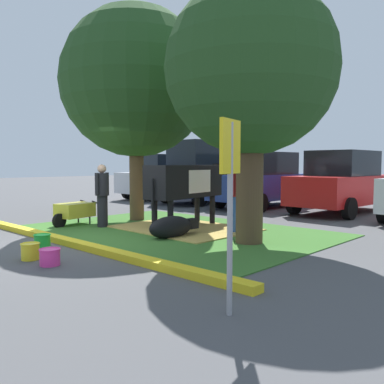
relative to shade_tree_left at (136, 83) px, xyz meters
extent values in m
plane|color=#4C4C4F|center=(1.63, -2.59, -3.85)|extent=(80.00, 80.00, 0.00)
cube|color=#386B28|center=(2.14, -0.57, -3.84)|extent=(7.03, 4.89, 0.02)
cube|color=yellow|center=(2.14, -3.16, -3.79)|extent=(8.23, 0.24, 0.12)
cube|color=tan|center=(2.08, -0.23, -3.82)|extent=(3.26, 2.47, 0.04)
cylinder|color=brown|center=(0.00, 0.00, -2.64)|extent=(0.40, 0.40, 2.41)
sphere|color=#23471E|center=(0.00, 0.00, 0.01)|extent=(4.15, 4.15, 4.15)
cylinder|color=#4C3823|center=(4.29, -0.59, -2.71)|extent=(0.54, 0.54, 2.28)
sphere|color=#23471E|center=(4.29, -0.59, -0.39)|extent=(3.39, 3.39, 3.39)
cube|color=black|center=(1.93, -0.03, -2.68)|extent=(0.97, 2.37, 0.80)
cube|color=white|center=(1.91, 0.12, -2.68)|extent=(0.82, 0.98, 0.56)
cylinder|color=black|center=(1.78, 1.29, -2.58)|extent=(0.39, 0.67, 0.58)
cube|color=black|center=(1.74, 1.61, -2.40)|extent=(0.31, 0.47, 0.32)
cube|color=white|center=(1.71, 1.81, -2.44)|extent=(0.21, 0.14, 0.20)
cylinder|color=black|center=(1.59, 0.80, -3.46)|extent=(0.14, 0.14, 0.77)
cylinder|color=black|center=(2.07, 0.86, -3.46)|extent=(0.14, 0.14, 0.77)
cylinder|color=black|center=(1.79, -0.91, -3.46)|extent=(0.14, 0.14, 0.77)
cylinder|color=black|center=(2.28, -0.86, -3.46)|extent=(0.14, 0.14, 0.77)
cylinder|color=black|center=(2.07, -1.22, -2.93)|extent=(0.06, 0.06, 0.70)
ellipsoid|color=black|center=(2.72, -1.27, -3.61)|extent=(0.56, 1.13, 0.48)
cube|color=black|center=(2.77, -0.68, -3.59)|extent=(0.22, 0.29, 0.22)
cube|color=silver|center=(2.78, -0.56, -3.59)|extent=(0.10, 0.07, 0.16)
cylinder|color=black|center=(2.57, -0.91, -3.79)|extent=(0.13, 0.36, 0.10)
cylinder|color=black|center=(0.41, -1.43, -3.44)|extent=(0.26, 0.26, 0.81)
cylinder|color=black|center=(0.41, -1.43, -2.76)|extent=(0.34, 0.34, 0.56)
sphere|color=tan|center=(0.41, -1.43, -2.37)|extent=(0.22, 0.22, 0.22)
cylinder|color=black|center=(0.33, -1.22, -2.73)|extent=(0.09, 0.09, 0.53)
cylinder|color=black|center=(0.49, -1.64, -2.73)|extent=(0.09, 0.09, 0.53)
cylinder|color=#23478C|center=(3.38, 0.19, -3.42)|extent=(0.26, 0.26, 0.86)
cylinder|color=maroon|center=(3.38, 0.19, -2.70)|extent=(0.34, 0.34, 0.59)
sphere|color=tan|center=(3.38, 0.19, -2.29)|extent=(0.23, 0.23, 0.23)
cylinder|color=maroon|center=(3.41, -0.02, -2.67)|extent=(0.09, 0.09, 0.56)
cylinder|color=maroon|center=(3.35, 0.41, -2.67)|extent=(0.09, 0.09, 0.56)
cylinder|color=maroon|center=(2.93, 0.91, -3.44)|extent=(0.26, 0.26, 0.81)
cylinder|color=black|center=(2.93, 0.91, -2.76)|extent=(0.34, 0.34, 0.56)
sphere|color=beige|center=(2.93, 0.91, -2.37)|extent=(0.22, 0.22, 0.22)
cylinder|color=black|center=(3.14, 0.83, -2.73)|extent=(0.09, 0.09, 0.53)
cylinder|color=black|center=(2.72, 0.98, -2.73)|extent=(0.09, 0.09, 0.53)
cube|color=gold|center=(-0.42, -1.71, -3.45)|extent=(0.75, 0.99, 0.36)
cylinder|color=black|center=(-0.33, -2.21, -3.67)|extent=(0.16, 0.37, 0.36)
cylinder|color=black|center=(-0.25, -1.38, -3.73)|extent=(0.04, 0.04, 0.24)
cylinder|color=black|center=(-0.69, -1.46, -3.73)|extent=(0.04, 0.04, 0.24)
cylinder|color=black|center=(-0.31, -1.04, -3.33)|extent=(0.13, 0.53, 0.23)
cylinder|color=black|center=(-0.75, -1.11, -3.33)|extent=(0.13, 0.53, 0.23)
cylinder|color=#99999E|center=(6.41, -3.93, -2.84)|extent=(0.06, 0.06, 2.03)
cube|color=yellow|center=(6.41, -3.93, -2.07)|extent=(0.15, 0.44, 0.56)
cylinder|color=green|center=(1.75, -3.69, -3.72)|extent=(0.30, 0.30, 0.26)
torus|color=green|center=(1.75, -3.69, -3.58)|extent=(0.32, 0.32, 0.02)
cylinder|color=yellow|center=(2.44, -4.24, -3.71)|extent=(0.29, 0.29, 0.27)
torus|color=yellow|center=(2.44, -4.24, -3.58)|extent=(0.32, 0.32, 0.02)
cylinder|color=#EA3893|center=(3.03, -4.20, -3.72)|extent=(0.31, 0.31, 0.25)
torus|color=#EA3893|center=(3.03, -4.20, -3.59)|extent=(0.34, 0.34, 0.02)
cube|color=silver|center=(-4.74, 5.51, -3.08)|extent=(1.98, 4.47, 0.90)
cube|color=black|center=(-4.74, 5.51, -2.23)|extent=(1.68, 2.26, 0.80)
cylinder|color=black|center=(-5.58, 6.97, -3.53)|extent=(0.25, 0.65, 0.64)
cylinder|color=black|center=(-3.78, 6.90, -3.53)|extent=(0.25, 0.65, 0.64)
cylinder|color=black|center=(-5.70, 4.12, -3.53)|extent=(0.25, 0.65, 0.64)
cylinder|color=black|center=(-3.90, 4.04, -3.53)|extent=(0.25, 0.65, 0.64)
cube|color=navy|center=(-2.05, 5.45, -2.93)|extent=(2.09, 4.68, 1.20)
cube|color=black|center=(-2.05, 5.45, -1.83)|extent=(1.81, 3.27, 1.00)
cylinder|color=black|center=(-2.94, 6.99, -3.53)|extent=(0.25, 0.65, 0.64)
cylinder|color=black|center=(-1.04, 6.91, -3.53)|extent=(0.25, 0.65, 0.64)
cylinder|color=black|center=(-3.07, 4.00, -3.53)|extent=(0.25, 0.65, 0.64)
cylinder|color=black|center=(-1.17, 3.92, -3.53)|extent=(0.25, 0.65, 0.64)
cube|color=navy|center=(0.65, 5.42, -3.08)|extent=(1.98, 4.47, 0.90)
cube|color=black|center=(0.65, 5.42, -2.23)|extent=(1.68, 2.26, 0.80)
cylinder|color=black|center=(-0.19, 6.89, -3.53)|extent=(0.25, 0.65, 0.64)
cylinder|color=black|center=(1.61, 6.81, -3.53)|extent=(0.25, 0.65, 0.64)
cylinder|color=black|center=(-0.31, 4.03, -3.53)|extent=(0.25, 0.65, 0.64)
cylinder|color=black|center=(1.49, 3.96, -3.53)|extent=(0.25, 0.65, 0.64)
cube|color=red|center=(3.48, 5.73, -3.08)|extent=(1.98, 4.47, 0.90)
cube|color=black|center=(3.48, 5.73, -2.23)|extent=(1.68, 2.26, 0.80)
cylinder|color=black|center=(2.64, 7.20, -3.53)|extent=(0.25, 0.65, 0.64)
cylinder|color=black|center=(2.52, 4.34, -3.53)|extent=(0.25, 0.65, 0.64)
cylinder|color=black|center=(4.32, 4.26, -3.53)|extent=(0.25, 0.65, 0.64)
camera|label=1|loc=(9.02, -7.27, -2.25)|focal=38.16mm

